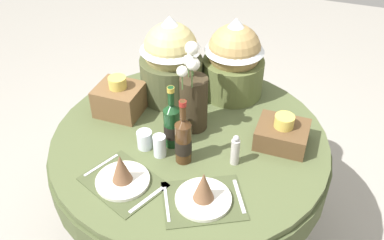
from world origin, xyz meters
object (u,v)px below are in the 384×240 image
place_setting_left (122,175)px  place_setting_right (203,193)px  gift_tub_back_centre (234,56)px  woven_basket_side_left (119,99)px  gift_tub_back_left (171,56)px  dining_table (190,155)px  woven_basket_side_right (282,134)px  wine_bottle_centre (172,124)px  flower_vase (193,96)px  pepper_mill (235,151)px  wine_bottle_left (183,140)px  tumbler_near_left (160,146)px  tumbler_near_right (145,140)px

place_setting_left → place_setting_right: size_ratio=0.98×
gift_tub_back_centre → woven_basket_side_left: (-0.51, -0.38, -0.15)m
place_setting_right → gift_tub_back_left: 0.83m
dining_table → place_setting_left: bearing=-113.0°
place_setting_left → woven_basket_side_right: size_ratio=1.70×
wine_bottle_centre → gift_tub_back_left: size_ratio=0.69×
flower_vase → pepper_mill: 0.35m
wine_bottle_left → tumbler_near_left: 0.14m
gift_tub_back_centre → woven_basket_side_right: bearing=-45.0°
wine_bottle_left → flower_vase: bearing=99.8°
dining_table → flower_vase: flower_vase is taller
dining_table → wine_bottle_left: (0.03, -0.17, 0.25)m
place_setting_right → wine_bottle_left: (-0.17, 0.21, 0.08)m
pepper_mill → woven_basket_side_right: woven_basket_side_right is taller
gift_tub_back_left → woven_basket_side_left: size_ratio=2.07×
place_setting_right → tumbler_near_left: 0.35m
place_setting_right → wine_bottle_left: 0.28m
place_setting_left → pepper_mill: (0.43, 0.29, 0.03)m
dining_table → tumbler_near_right: tumbler_near_right is taller
wine_bottle_centre → woven_basket_side_left: (-0.36, 0.15, -0.04)m
dining_table → woven_basket_side_left: (-0.42, 0.07, 0.21)m
wine_bottle_left → tumbler_near_right: 0.22m
wine_bottle_centre → woven_basket_side_right: (0.50, 0.19, -0.06)m
dining_table → gift_tub_back_centre: (0.09, 0.45, 0.37)m
place_setting_right → tumbler_near_left: size_ratio=3.76×
dining_table → wine_bottle_centre: (-0.06, -0.08, 0.25)m
flower_vase → gift_tub_back_left: bearing=132.8°
place_setting_left → wine_bottle_left: wine_bottle_left is taller
place_setting_right → tumbler_near_right: 0.44m
place_setting_left → wine_bottle_centre: bearing=71.1°
dining_table → woven_basket_side_right: woven_basket_side_right is taller
woven_basket_side_left → woven_basket_side_right: 0.86m
wine_bottle_left → tumbler_near_left: wine_bottle_left is taller
tumbler_near_right → woven_basket_side_left: 0.33m
gift_tub_back_centre → woven_basket_side_left: gift_tub_back_centre is taller
flower_vase → wine_bottle_centre: 0.19m
flower_vase → place_setting_left: bearing=-107.8°
flower_vase → wine_bottle_left: (0.04, -0.26, -0.06)m
wine_bottle_centre → place_setting_right: bearing=-48.9°
dining_table → tumbler_near_left: bearing=-116.4°
dining_table → place_setting_right: 0.46m
tumbler_near_left → woven_basket_side_left: 0.42m
dining_table → gift_tub_back_left: bearing=125.2°
dining_table → woven_basket_side_right: size_ratio=5.78×
wine_bottle_left → gift_tub_back_centre: (0.06, 0.62, 0.11)m
place_setting_right → wine_bottle_centre: 0.40m
wine_bottle_centre → dining_table: bearing=52.7°
flower_vase → tumbler_near_right: bearing=-125.0°
wine_bottle_centre → tumbler_near_right: 0.15m
place_setting_right → gift_tub_back_centre: size_ratio=0.92×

